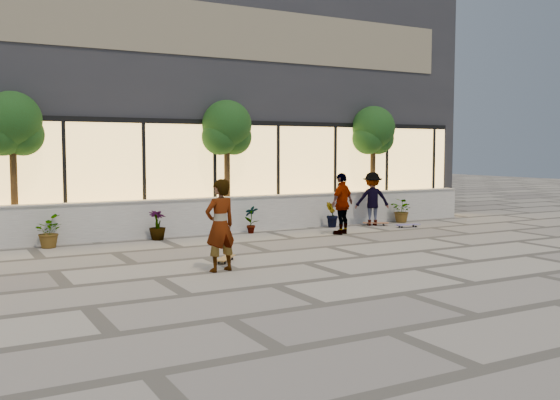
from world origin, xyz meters
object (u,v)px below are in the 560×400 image
skateboard_right_far (408,225)px  skater_center (220,225)px  tree_mideast (227,131)px  tree_midwest (12,128)px  tree_east (373,133)px  skateboard_center (226,258)px  skateboard_right_near (376,223)px  skater_right_far (372,199)px  skater_right_near (342,204)px

skateboard_right_far → skater_center: bearing=-147.0°
tree_mideast → skateboard_right_far: size_ratio=4.69×
tree_midwest → tree_east: size_ratio=1.00×
skateboard_center → skateboard_right_far: (7.41, 2.78, 0.00)m
tree_east → skateboard_right_near: 3.42m
skateboard_right_far → skateboard_right_near: bearing=132.1°
skateboard_right_near → skater_right_far: bearing=157.9°
tree_mideast → skateboard_right_near: tree_mideast is taller
tree_midwest → skater_center: 7.14m
skateboard_right_near → skateboard_right_far: (0.58, -0.87, -0.00)m
tree_mideast → skater_center: (-2.84, -6.06, -2.06)m
tree_east → skater_center: tree_east is taller
skater_right_near → skateboard_right_far: skater_right_near is taller
skater_center → skateboard_right_far: 8.78m
tree_midwest → skateboard_right_near: 11.00m
skater_right_far → skateboard_right_near: 0.78m
skateboard_right_far → skater_right_far: bearing=132.1°
tree_mideast → skater_right_near: 4.17m
skateboard_center → skateboard_right_near: bearing=-19.9°
tree_mideast → skateboard_center: 6.35m
skateboard_right_near → tree_mideast: bearing=-164.9°
tree_mideast → skateboard_right_far: (5.08, -2.37, -2.90)m
skater_right_near → skateboard_center: 5.37m
tree_midwest → tree_east: same height
skater_center → tree_east: bearing=-155.0°
skater_right_near → skater_right_far: skater_right_near is taller
tree_midwest → skater_center: tree_midwest is taller
skater_right_far → tree_mideast: bearing=6.6°
tree_mideast → skater_right_far: bearing=-17.5°
skater_right_far → skateboard_right_near: size_ratio=2.13×
tree_midwest → tree_mideast: (6.00, 0.00, 0.00)m
skater_right_near → skateboard_right_near: 2.56m
skater_right_near → skater_right_far: 2.42m
tree_midwest → skater_center: size_ratio=2.13×
skateboard_right_far → tree_midwest: bearing=176.0°
tree_midwest → tree_mideast: size_ratio=1.00×
tree_mideast → tree_east: (5.50, 0.00, 0.00)m
tree_mideast → skater_center: bearing=-115.1°
skater_right_near → skateboard_center: skater_right_near is taller
tree_midwest → skateboard_right_far: 11.70m
skater_center → tree_midwest: bearing=-73.4°
skater_center → skateboard_right_far: (7.92, 3.69, -0.84)m
tree_mideast → skateboard_right_far: bearing=-24.9°
tree_mideast → skater_right_near: size_ratio=2.22×
tree_midwest → tree_mideast: 6.00m
skateboard_center → skateboard_right_far: bearing=-27.5°
tree_east → skateboard_right_near: bearing=-123.7°
skater_right_far → skateboard_right_near: skater_right_far is taller
tree_mideast → skater_right_far: size_ratio=2.31×
skateboard_center → tree_mideast: bearing=17.7°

